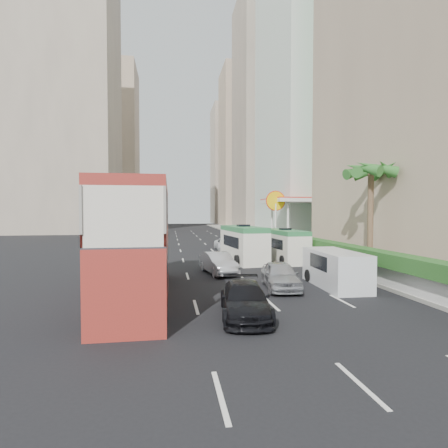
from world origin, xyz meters
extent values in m
plane|color=black|center=(0.00, 0.00, 0.00)|extent=(200.00, 200.00, 0.00)
cube|color=#9F2D24|center=(-6.00, 0.00, 2.53)|extent=(2.50, 11.00, 5.06)
imported|color=#B0B2B7|center=(-1.64, 5.52, 0.00)|extent=(2.20, 4.30, 1.35)
imported|color=#B0B2B7|center=(0.90, 0.79, 0.00)|extent=(2.11, 4.20, 1.37)
imported|color=black|center=(-1.89, -3.56, 0.00)|extent=(2.27, 4.51, 1.26)
imported|color=silver|center=(1.02, 19.00, 0.00)|extent=(1.99, 4.29, 1.19)
cube|color=silver|center=(1.06, 10.57, 1.38)|extent=(2.76, 6.44, 2.77)
cube|color=silver|center=(4.37, 10.26, 1.25)|extent=(2.19, 5.71, 2.49)
cube|color=silver|center=(3.90, 0.83, 0.93)|extent=(2.02, 4.73, 1.87)
cube|color=silver|center=(4.31, 23.53, 0.90)|extent=(2.67, 4.79, 1.81)
cube|color=#99968C|center=(9.00, 25.00, 0.09)|extent=(6.00, 120.00, 0.18)
cube|color=silver|center=(6.20, 14.00, 0.68)|extent=(0.30, 44.00, 1.00)
cube|color=#2D6626|center=(6.20, 14.00, 1.53)|extent=(1.10, 44.00, 0.70)
cylinder|color=brown|center=(7.80, 4.00, 3.38)|extent=(0.36, 0.36, 6.40)
cube|color=silver|center=(10.00, 23.00, 2.75)|extent=(6.50, 8.00, 5.50)
cube|color=white|center=(18.00, 34.00, 29.00)|extent=(16.00, 18.00, 58.00)
cube|color=#B4A38D|center=(18.00, 58.00, 25.00)|extent=(16.00, 16.00, 50.00)
cube|color=tan|center=(17.00, 82.00, 22.00)|extent=(14.00, 14.00, 44.00)
cube|color=#B4A38D|center=(17.00, 104.00, 20.00)|extent=(14.00, 14.00, 40.00)
cube|color=#B4A38D|center=(-24.00, 55.00, 26.00)|extent=(18.00, 18.00, 52.00)
cube|color=tan|center=(-22.00, 90.00, 23.00)|extent=(16.00, 16.00, 46.00)
camera|label=1|loc=(-4.64, -16.21, 3.91)|focal=28.00mm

